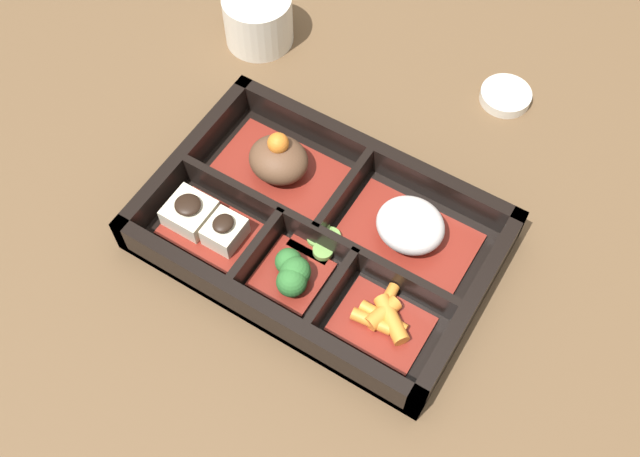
{
  "coord_description": "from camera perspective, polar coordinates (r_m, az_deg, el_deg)",
  "views": [
    {
      "loc": [
        0.19,
        -0.32,
        0.64
      ],
      "look_at": [
        0.0,
        0.0,
        0.03
      ],
      "focal_mm": 42.0,
      "sensor_mm": 36.0,
      "label": 1
    }
  ],
  "objects": [
    {
      "name": "ground_plane",
      "position": [
        0.74,
        0.0,
        -0.99
      ],
      "size": [
        3.0,
        3.0,
        0.0
      ],
      "primitive_type": "plane",
      "color": "brown"
    },
    {
      "name": "bento_base",
      "position": [
        0.74,
        0.0,
        -0.8
      ],
      "size": [
        0.33,
        0.22,
        0.01
      ],
      "color": "black",
      "rests_on": "ground_plane"
    },
    {
      "name": "bento_rim",
      "position": [
        0.72,
        -0.1,
        -0.31
      ],
      "size": [
        0.33,
        0.22,
        0.04
      ],
      "color": "black",
      "rests_on": "ground_plane"
    },
    {
      "name": "bowl_stew",
      "position": [
        0.76,
        -3.16,
        5.05
      ],
      "size": [
        0.13,
        0.08,
        0.06
      ],
      "color": "maroon",
      "rests_on": "bento_base"
    },
    {
      "name": "bowl_rice",
      "position": [
        0.72,
        6.85,
        0.0
      ],
      "size": [
        0.13,
        0.08,
        0.05
      ],
      "color": "maroon",
      "rests_on": "bento_base"
    },
    {
      "name": "bowl_tofu",
      "position": [
        0.73,
        -8.67,
        0.43
      ],
      "size": [
        0.09,
        0.06,
        0.04
      ],
      "color": "maroon",
      "rests_on": "bento_base"
    },
    {
      "name": "bowl_greens",
      "position": [
        0.7,
        -2.08,
        -3.46
      ],
      "size": [
        0.06,
        0.06,
        0.03
      ],
      "color": "maroon",
      "rests_on": "bento_base"
    },
    {
      "name": "bowl_carrots",
      "position": [
        0.69,
        4.81,
        -6.95
      ],
      "size": [
        0.08,
        0.07,
        0.02
      ],
      "color": "maroon",
      "rests_on": "bento_base"
    },
    {
      "name": "bowl_pickles",
      "position": [
        0.72,
        0.04,
        -1.04
      ],
      "size": [
        0.04,
        0.04,
        0.01
      ],
      "color": "maroon",
      "rests_on": "bento_base"
    },
    {
      "name": "tea_cup",
      "position": [
        0.89,
        -4.74,
        15.69
      ],
      "size": [
        0.08,
        0.08,
        0.06
      ],
      "color": "beige",
      "rests_on": "ground_plane"
    },
    {
      "name": "sauce_dish",
      "position": [
        0.87,
        13.95,
        9.79
      ],
      "size": [
        0.06,
        0.06,
        0.01
      ],
      "color": "beige",
      "rests_on": "ground_plane"
    }
  ]
}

